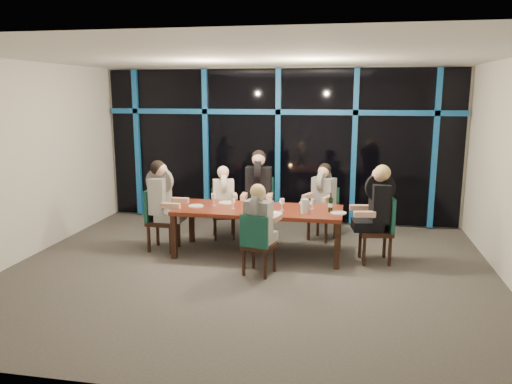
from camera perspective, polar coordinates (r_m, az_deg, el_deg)
room at (r=6.82m, az=-0.95°, el=7.08°), size 7.04×7.00×3.02m
window_wall at (r=9.74m, az=2.63°, el=5.55°), size 6.86×0.43×2.94m
dining_table at (r=7.81m, az=0.27°, el=-2.37°), size 2.60×1.00×0.75m
chair_far_left at (r=8.85m, az=-3.74°, el=-2.05°), size 0.51×0.51×0.87m
chair_far_mid at (r=8.79m, az=0.34°, el=-1.41°), size 0.52×0.52×1.06m
chair_far_right at (r=8.77m, az=7.83°, el=-2.08°), size 0.56×0.56×0.91m
chair_end_left at (r=8.24m, az=-11.12°, el=-2.71°), size 0.47×0.47×1.00m
chair_end_right at (r=7.72m, az=14.16°, el=-3.76°), size 0.53×0.53×1.01m
chair_near_mid at (r=6.96m, az=0.12°, el=-5.68°), size 0.50×0.50×0.89m
diner_far_left at (r=8.71m, az=-3.73°, el=0.05°), size 0.52×0.59×0.84m
diner_far_mid at (r=8.62m, az=0.27°, el=1.17°), size 0.54×0.67×1.03m
diner_far_right at (r=8.63m, az=7.65°, el=0.17°), size 0.58×0.63×0.89m
diner_end_left at (r=8.13m, az=-10.67°, el=-0.03°), size 0.62×0.50×0.98m
diner_end_right at (r=7.61m, az=13.68°, el=-0.84°), size 0.66×0.54×0.99m
diner_near_mid at (r=6.93m, az=0.37°, el=-2.70°), size 0.50×0.60×0.87m
plate_far_left at (r=8.17m, az=-3.44°, el=-1.22°), size 0.24×0.24×0.01m
plate_far_mid at (r=8.12m, az=-0.21°, el=-1.27°), size 0.24×0.24×0.01m
plate_far_right at (r=8.16m, az=5.78°, el=-1.27°), size 0.24×0.24×0.01m
plate_end_left at (r=7.98m, az=-6.86°, el=-1.59°), size 0.24×0.24×0.01m
plate_end_right at (r=7.57m, az=9.41°, el=-2.37°), size 0.24×0.24×0.01m
plate_near_mid at (r=7.45m, az=2.13°, el=-2.44°), size 0.24×0.24×0.01m
wine_bottle at (r=7.61m, az=8.52°, el=-1.45°), size 0.07×0.07×0.30m
water_pitcher at (r=7.48m, az=5.59°, el=-1.64°), size 0.14×0.12×0.22m
tea_light at (r=7.65m, az=-0.08°, el=-2.01°), size 0.05×0.05×0.03m
wine_glass_a at (r=7.75m, az=-2.63°, el=-1.08°), size 0.06×0.06×0.16m
wine_glass_b at (r=7.95m, az=1.11°, el=-0.68°), size 0.07×0.07×0.17m
wine_glass_c at (r=7.63m, az=2.99°, el=-1.13°), size 0.07×0.07×0.19m
wine_glass_d at (r=7.98m, az=-4.87°, el=-0.57°), size 0.07×0.07×0.19m
wine_glass_e at (r=7.77m, az=6.49°, el=-1.09°), size 0.06×0.06×0.16m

